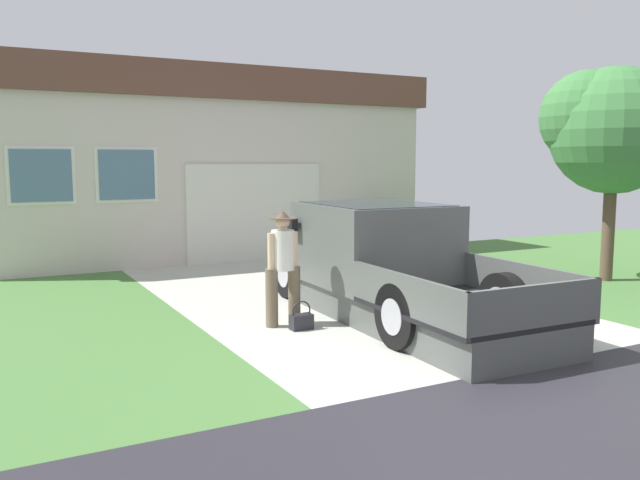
% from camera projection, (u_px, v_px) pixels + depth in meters
% --- Properties ---
extents(pickup_truck, '(2.06, 5.31, 1.61)m').
position_uv_depth(pickup_truck, '(382.00, 264.00, 9.67)').
color(pickup_truck, '#4E514E').
rests_on(pickup_truck, ground).
extents(person_with_hat, '(0.52, 0.40, 1.58)m').
position_uv_depth(person_with_hat, '(283.00, 264.00, 8.86)').
color(person_with_hat, brown).
rests_on(person_with_hat, ground).
extents(handbag, '(0.30, 0.17, 0.39)m').
position_uv_depth(handbag, '(301.00, 320.00, 8.71)').
color(handbag, '#232328').
rests_on(handbag, ground).
extents(house_with_garage, '(10.38, 6.83, 4.30)m').
position_uv_depth(house_with_garage, '(186.00, 163.00, 17.09)').
color(house_with_garage, beige).
rests_on(house_with_garage, ground).
extents(front_yard_tree, '(2.46, 2.38, 3.96)m').
position_uv_depth(front_yard_tree, '(611.00, 130.00, 12.07)').
color(front_yard_tree, brown).
rests_on(front_yard_tree, ground).
extents(wheeled_trash_bin, '(0.60, 0.72, 1.04)m').
position_uv_depth(wheeled_trash_bin, '(393.00, 232.00, 15.37)').
color(wheeled_trash_bin, '#286B38').
rests_on(wheeled_trash_bin, ground).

